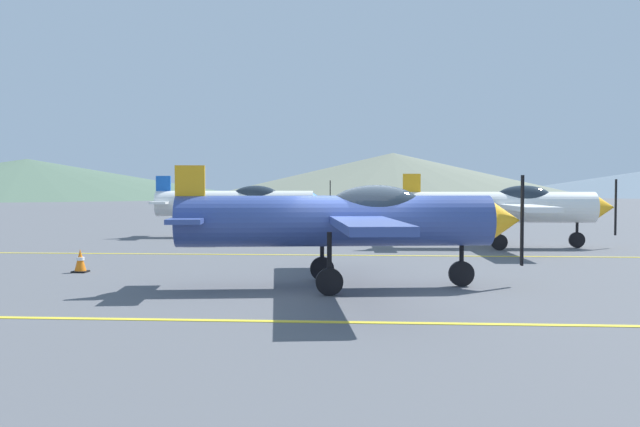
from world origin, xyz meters
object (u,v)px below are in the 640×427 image
Objects in this scene: airplane_mid at (507,206)px; airplane_far at (242,202)px; airplane_near at (348,219)px; traffic_cone_front at (80,261)px.

airplane_mid is 1.00× the size of airplane_far.
airplane_near is 15.40m from airplane_far.
airplane_far is (-4.99, 14.57, 0.00)m from airplane_near.
traffic_cone_front is (-1.80, -12.44, -1.18)m from airplane_far.
airplane_mid is at bearing 62.26° from airplane_near.
airplane_mid is 14.47m from traffic_cone_front.
airplane_mid is at bearing -23.84° from airplane_far.
airplane_far is at bearing 108.90° from airplane_near.
airplane_near is 7.21m from traffic_cone_front.
airplane_near is 11.33m from airplane_mid.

